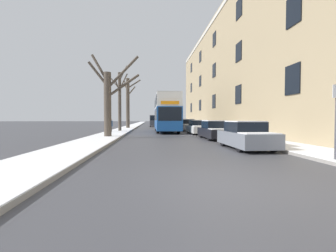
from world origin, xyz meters
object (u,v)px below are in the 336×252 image
(pedestrian_left_sidewalk, at_px, (111,125))
(street_sign_post, at_px, (336,118))
(double_decker_bus, at_px, (166,112))
(parked_car_0, at_px, (246,136))
(parked_car_1, at_px, (214,130))
(oncoming_van, at_px, (155,121))
(parked_car_2, at_px, (198,127))
(parked_car_3, at_px, (187,125))
(bare_tree_left_0, at_px, (109,99))
(bare_tree_left_1, at_px, (120,100))
(bare_tree_left_2, at_px, (128,102))

(pedestrian_left_sidewalk, distance_m, street_sign_post, 20.31)
(street_sign_post, bearing_deg, double_decker_bus, 102.29)
(parked_car_0, height_order, parked_car_1, parked_car_1)
(parked_car_0, xyz_separation_m, oncoming_van, (-3.98, 34.39, 0.57))
(parked_car_2, xyz_separation_m, parked_car_3, (-0.00, 6.41, 0.04))
(parked_car_2, relative_size, pedestrian_left_sidewalk, 2.74)
(parked_car_3, xyz_separation_m, street_sign_post, (1.35, -21.99, 0.84))
(bare_tree_left_0, height_order, street_sign_post, bare_tree_left_0)
(bare_tree_left_0, relative_size, bare_tree_left_1, 0.89)
(parked_car_1, xyz_separation_m, pedestrian_left_sidewalk, (-9.08, 7.71, 0.20))
(bare_tree_left_1, height_order, pedestrian_left_sidewalk, bare_tree_left_1)
(parked_car_0, distance_m, pedestrian_left_sidewalk, 16.14)
(double_decker_bus, xyz_separation_m, pedestrian_left_sidewalk, (-6.11, -2.42, -1.54))
(bare_tree_left_1, xyz_separation_m, street_sign_post, (9.77, -19.58, -2.22))
(parked_car_0, height_order, parked_car_2, parked_car_2)
(parked_car_1, relative_size, oncoming_van, 0.90)
(bare_tree_left_1, xyz_separation_m, parked_car_3, (8.42, 2.42, -3.06))
(oncoming_van, relative_size, street_sign_post, 1.80)
(double_decker_bus, bearing_deg, bare_tree_left_2, 120.91)
(parked_car_0, relative_size, parked_car_1, 0.90)
(parked_car_1, bearing_deg, bare_tree_left_1, 130.49)
(bare_tree_left_2, bearing_deg, oncoming_van, 65.58)
(oncoming_van, bearing_deg, parked_car_1, -82.12)
(parked_car_1, bearing_deg, street_sign_post, -82.11)
(bare_tree_left_0, bearing_deg, double_decker_bus, 59.00)
(parked_car_2, bearing_deg, parked_car_0, -90.00)
(parked_car_3, bearing_deg, parked_car_1, -90.00)
(oncoming_van, bearing_deg, parked_car_0, -83.40)
(pedestrian_left_sidewalk, bearing_deg, oncoming_van, -15.11)
(bare_tree_left_0, bearing_deg, parked_car_0, -40.96)
(parked_car_1, bearing_deg, parked_car_2, 90.00)
(parked_car_0, height_order, parked_car_3, parked_car_3)
(bare_tree_left_0, xyz_separation_m, parked_car_0, (8.18, -7.10, -2.46))
(bare_tree_left_2, xyz_separation_m, double_decker_bus, (5.39, -9.00, -1.90))
(bare_tree_left_0, distance_m, bare_tree_left_1, 8.43)
(double_decker_bus, height_order, parked_car_2, double_decker_bus)
(parked_car_0, bearing_deg, parked_car_3, 90.00)
(parked_car_1, distance_m, pedestrian_left_sidewalk, 11.91)
(double_decker_bus, bearing_deg, parked_car_0, -79.31)
(bare_tree_left_0, height_order, parked_car_3, bare_tree_left_0)
(parked_car_3, bearing_deg, bare_tree_left_1, -163.99)
(pedestrian_left_sidewalk, bearing_deg, parked_car_3, -64.76)
(bare_tree_left_1, relative_size, double_decker_bus, 0.70)
(bare_tree_left_1, distance_m, parked_car_3, 9.28)
(street_sign_post, bearing_deg, oncoming_van, 97.88)
(bare_tree_left_0, relative_size, street_sign_post, 2.49)
(parked_car_3, bearing_deg, oncoming_van, 103.58)
(bare_tree_left_0, xyz_separation_m, parked_car_3, (8.18, 10.81, -2.42))
(parked_car_1, relative_size, parked_car_2, 1.01)
(parked_car_3, bearing_deg, pedestrian_left_sidewalk, -153.26)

